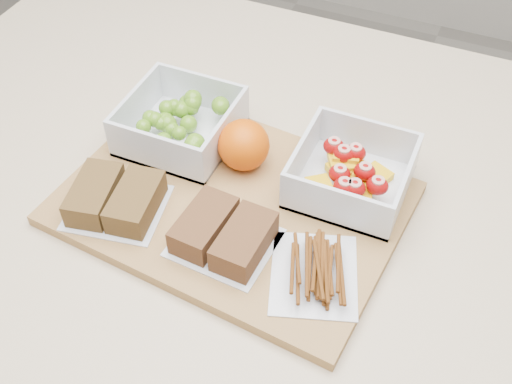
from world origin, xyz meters
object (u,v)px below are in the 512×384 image
Objects in this scene: fruit_container at (351,174)px; pretzel_bag at (315,268)px; orange at (244,145)px; sandwich_bag_center at (224,234)px; sandwich_bag_left at (115,199)px; cutting_board at (232,203)px; grape_container at (182,123)px.

fruit_container reaches higher than pretzel_bag.
orange is 0.56× the size of sandwich_bag_center.
sandwich_bag_left reaches higher than pretzel_bag.
fruit_container is 1.06× the size of sandwich_bag_left.
cutting_board is 0.16m from pretzel_bag.
sandwich_bag_left is (-0.26, -0.15, -0.01)m from fruit_container.
sandwich_bag_left is 0.15m from sandwich_bag_center.
grape_container is at bearing 132.11° from sandwich_bag_center.
sandwich_bag_center is at bearing -66.71° from cutting_board.
sandwich_bag_center is (0.03, -0.13, -0.02)m from orange.
cutting_board is 0.08m from orange.
sandwich_bag_center reaches higher than pretzel_bag.
grape_container is at bearing 171.29° from orange.
grape_container reaches higher than sandwich_bag_center.
grape_container is at bearing 149.87° from cutting_board.
sandwich_bag_left is at bearing -94.90° from grape_container.
orange is 0.47× the size of pretzel_bag.
cutting_board is 3.13× the size of sandwich_bag_left.
grape_container reaches higher than pretzel_bag.
grape_container reaches higher than cutting_board.
fruit_container is (0.13, 0.08, 0.03)m from cutting_board.
cutting_board is 2.96× the size of fruit_container.
sandwich_bag_center is at bearing -126.12° from fruit_container.
cutting_board is 3.39× the size of sandwich_bag_center.
sandwich_bag_center is at bearing 1.14° from sandwich_bag_left.
sandwich_bag_left is at bearing -178.86° from sandwich_bag_center.
orange is 0.14m from sandwich_bag_center.
orange reaches higher than pretzel_bag.
sandwich_bag_center reaches higher than cutting_board.
grape_container reaches higher than sandwich_bag_left.
sandwich_bag_left is at bearing -145.02° from cutting_board.
sandwich_bag_left is 1.08× the size of sandwich_bag_center.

